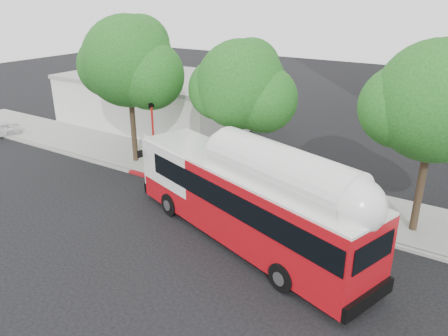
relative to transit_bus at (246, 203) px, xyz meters
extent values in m
plane|color=black|center=(-2.53, -0.64, -1.98)|extent=(120.00, 120.00, 0.00)
cube|color=gray|center=(-2.53, 5.86, -1.90)|extent=(60.00, 5.00, 0.15)
cube|color=gray|center=(-2.53, 3.26, -1.90)|extent=(60.00, 0.30, 0.15)
cube|color=maroon|center=(-5.53, 3.26, -1.90)|extent=(10.00, 0.32, 0.16)
cylinder|color=#2D2116|center=(-11.53, 4.86, 1.06)|extent=(0.36, 0.36, 6.08)
sphere|color=#175017|center=(-11.53, 4.86, 4.86)|extent=(5.80, 5.80, 5.80)
sphere|color=#175017|center=(-9.94, 5.06, 4.10)|extent=(4.35, 4.35, 4.35)
cylinder|color=#2D2116|center=(-3.53, 5.36, 0.74)|extent=(0.36, 0.36, 5.44)
sphere|color=#175017|center=(-3.53, 5.36, 4.14)|extent=(5.00, 5.00, 5.00)
sphere|color=#175017|center=(-2.16, 5.56, 3.46)|extent=(3.75, 3.75, 3.75)
cylinder|color=#2D2116|center=(6.47, 5.16, 0.90)|extent=(0.36, 0.36, 5.76)
sphere|color=#175017|center=(6.47, 5.16, 4.50)|extent=(5.40, 5.40, 5.40)
cube|color=silver|center=(-16.53, 13.36, 0.02)|extent=(16.00, 10.00, 4.00)
cube|color=gray|center=(-16.53, 13.36, 2.12)|extent=(16.20, 10.20, 0.30)
cube|color=#AF0C14|center=(-0.10, 0.03, 0.01)|extent=(13.49, 6.91, 3.21)
cube|color=black|center=(0.43, -0.14, 0.68)|extent=(12.25, 6.55, 1.05)
cube|color=white|center=(-0.10, 0.03, 1.66)|extent=(13.46, 6.83, 0.11)
cube|color=white|center=(2.00, -0.67, 1.95)|extent=(7.41, 4.33, 0.61)
cube|color=black|center=(-6.97, 2.31, -1.42)|extent=(1.47, 2.17, 0.07)
imported|color=navy|center=(-6.97, 2.31, -0.89)|extent=(1.23, 2.01, 1.00)
cylinder|color=red|center=(-8.81, 3.77, 0.26)|extent=(0.13, 0.13, 4.47)
cube|color=black|center=(-8.81, 3.77, 2.60)|extent=(0.06, 0.45, 0.28)
camera|label=1|loc=(8.77, -15.55, 8.89)|focal=35.00mm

